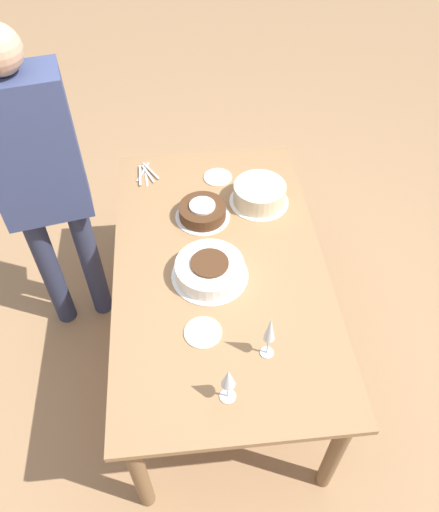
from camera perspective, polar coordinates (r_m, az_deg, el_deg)
The scene contains 11 objects.
ground_plane at distance 2.94m, azimuth 0.00°, elevation -10.37°, with size 12.00×12.00×0.00m, color #A87F56.
dining_table at distance 2.41m, azimuth 0.00°, elevation -2.30°, with size 1.72×0.99×0.75m.
cake_center_white at distance 2.26m, azimuth -1.13°, elevation -1.57°, with size 0.35×0.35×0.09m.
cake_front_chocolate at distance 2.53m, azimuth -1.96°, elevation 5.10°, with size 0.28×0.28×0.08m.
cake_back_decorated at distance 2.61m, azimuth 4.58°, elevation 7.08°, with size 0.31×0.31×0.11m.
wine_glass_near at distance 1.84m, azimuth 1.00°, elevation -13.90°, with size 0.06×0.06×0.20m.
wine_glass_far at distance 1.92m, azimuth 5.77°, elevation -8.47°, with size 0.06×0.06×0.24m.
dessert_plate_left at distance 2.78m, azimuth -0.20°, elevation 8.99°, with size 0.16×0.16×0.01m.
dessert_plate_right at distance 2.10m, azimuth -1.90°, elevation -8.72°, with size 0.16×0.16×0.01m.
fork_pile at distance 2.83m, azimuth -8.44°, elevation 9.32°, with size 0.20×0.13×0.01m.
person_cutting at distance 2.44m, azimuth -19.87°, elevation 8.64°, with size 0.29×0.44×1.75m.
Camera 1 is at (1.52, -0.16, 2.52)m, focal length 35.00 mm.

